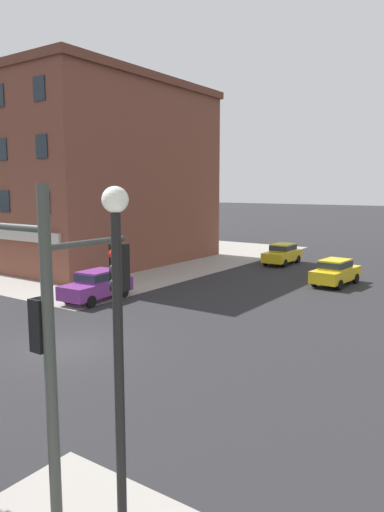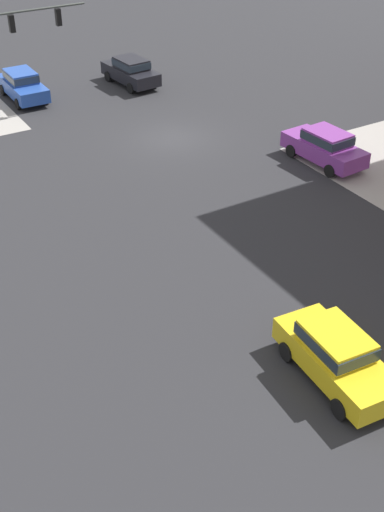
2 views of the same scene
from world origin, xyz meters
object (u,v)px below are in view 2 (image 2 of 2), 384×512
object	(u,v)px
car_main_northbound_near	(336,354)
car_cross_eastbound	(131,70)
car_main_northbound_far	(22,84)
car_main_southbound_far	(325,146)

from	to	relation	value
car_main_northbound_near	car_cross_eastbound	size ratio (longest dim) A/B	1.00
car_main_northbound_near	car_cross_eastbound	world-z (taller)	same
car_main_northbound_far	car_cross_eastbound	distance (m)	6.73
car_cross_eastbound	car_main_northbound_far	bearing A→B (deg)	-8.86
car_main_northbound_far	car_main_southbound_far	distance (m)	18.69
car_cross_eastbound	car_main_northbound_near	bearing A→B (deg)	76.10
car_main_southbound_far	car_cross_eastbound	distance (m)	15.28
car_main_northbound_near	car_main_southbound_far	distance (m)	15.24
car_main_northbound_far	car_cross_eastbound	size ratio (longest dim) A/B	0.97
car_main_southbound_far	car_main_northbound_near	bearing A→B (deg)	50.91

